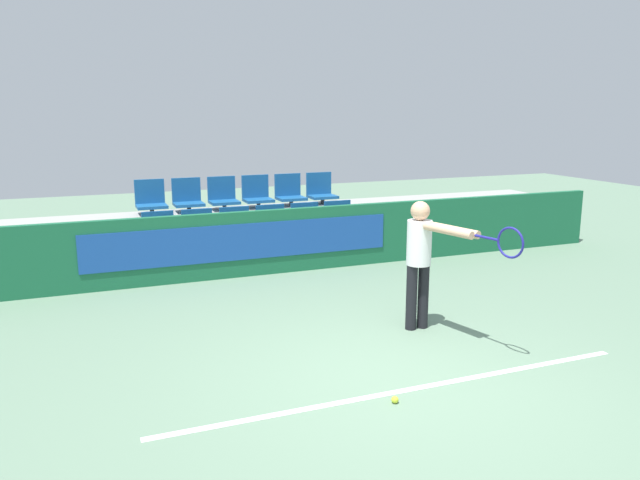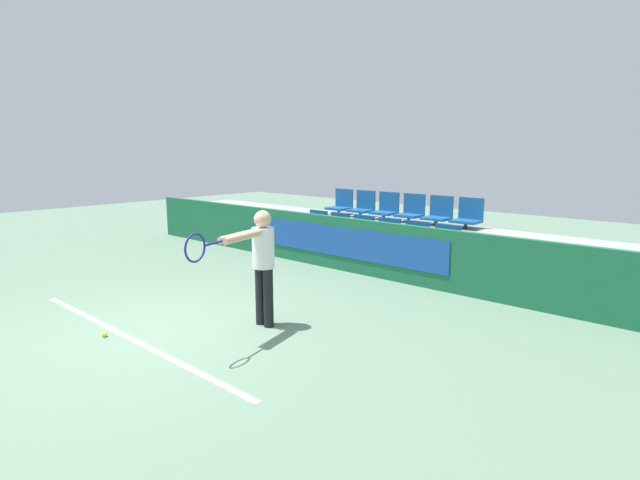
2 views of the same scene
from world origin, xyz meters
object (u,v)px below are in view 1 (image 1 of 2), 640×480
stadium_chair_3 (272,226)px  stadium_chair_7 (188,198)px  stadium_chair_10 (290,193)px  stadium_chair_11 (321,191)px  stadium_chair_6 (151,200)px  stadium_chair_9 (257,194)px  tennis_player (424,253)px  tennis_ball (395,400)px  stadium_chair_1 (199,231)px  stadium_chair_0 (159,234)px  stadium_chair_2 (236,228)px  stadium_chair_5 (340,221)px  stadium_chair_8 (223,196)px  stadium_chair_4 (307,223)px

stadium_chair_3 → stadium_chair_7: (-1.24, 0.89, 0.42)m
stadium_chair_3 → stadium_chair_10: stadium_chair_10 is taller
stadium_chair_7 → stadium_chair_11: same height
stadium_chair_6 → stadium_chair_10: (2.49, 0.00, 0.00)m
stadium_chair_3 → stadium_chair_6: size_ratio=1.00×
stadium_chair_6 → stadium_chair_9: bearing=0.0°
stadium_chair_3 → stadium_chair_9: 0.98m
stadium_chair_11 → tennis_player: bearing=-97.3°
stadium_chair_11 → tennis_ball: bearing=-106.1°
stadium_chair_11 → stadium_chair_1: bearing=-160.4°
stadium_chair_10 → tennis_ball: stadium_chair_10 is taller
stadium_chair_0 → stadium_chair_11: 3.26m
stadium_chair_7 → stadium_chair_11: (2.49, 0.00, 0.00)m
stadium_chair_1 → stadium_chair_2: (0.62, 0.00, 0.00)m
stadium_chair_7 → stadium_chair_0: bearing=-125.0°
stadium_chair_2 → tennis_ball: bearing=-89.3°
stadium_chair_5 → stadium_chair_8: bearing=154.6°
stadium_chair_8 → stadium_chair_10: 1.24m
stadium_chair_8 → stadium_chair_9: (0.62, 0.00, 0.00)m
stadium_chair_3 → stadium_chair_5: 1.24m
stadium_chair_8 → stadium_chair_9: size_ratio=1.00×
stadium_chair_3 → stadium_chair_5: size_ratio=1.00×
stadium_chair_6 → stadium_chair_11: (3.11, 0.00, 0.00)m
stadium_chair_6 → stadium_chair_11: size_ratio=1.00×
stadium_chair_9 → stadium_chair_10: size_ratio=1.00×
stadium_chair_2 → tennis_player: tennis_player is taller
stadium_chair_4 → stadium_chair_6: (-2.49, 0.89, 0.42)m
stadium_chair_2 → stadium_chair_0: bearing=180.0°
stadium_chair_0 → stadium_chair_7: (0.62, 0.89, 0.42)m
stadium_chair_4 → stadium_chair_9: (-0.62, 0.89, 0.42)m
stadium_chair_5 → stadium_chair_11: size_ratio=1.00×
stadium_chair_9 → stadium_chair_11: 1.24m
stadium_chair_7 → stadium_chair_1: bearing=-90.0°
stadium_chair_3 → stadium_chair_2: bearing=180.0°
stadium_chair_10 → stadium_chair_5: bearing=-55.0°
stadium_chair_9 → stadium_chair_2: bearing=-125.0°
stadium_chair_0 → stadium_chair_8: (1.24, 0.89, 0.42)m
stadium_chair_10 → tennis_ball: size_ratio=8.67×
stadium_chair_1 → stadium_chair_11: size_ratio=1.00×
stadium_chair_2 → stadium_chair_11: (1.87, 0.89, 0.42)m
stadium_chair_2 → stadium_chair_10: bearing=35.5°
stadium_chair_3 → stadium_chair_10: bearing=55.0°
stadium_chair_6 → stadium_chair_11: bearing=0.0°
stadium_chair_4 → stadium_chair_7: (-1.87, 0.89, 0.42)m
tennis_player → stadium_chair_9: bearing=84.0°
stadium_chair_4 → stadium_chair_10: bearing=90.0°
stadium_chair_7 → stadium_chair_9: bearing=0.0°
tennis_player → stadium_chair_7: bearing=98.0°
stadium_chair_5 → stadium_chair_10: (-0.62, 0.89, 0.42)m
stadium_chair_6 → stadium_chair_8: (1.24, 0.00, 0.00)m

